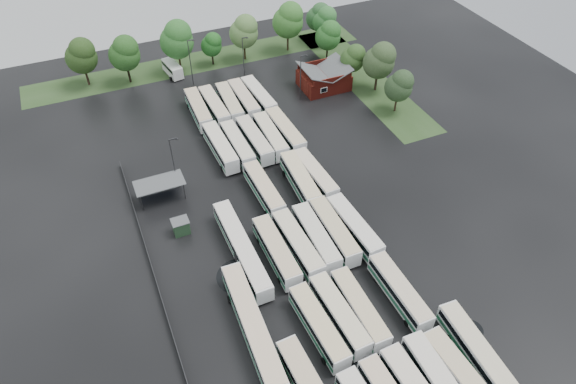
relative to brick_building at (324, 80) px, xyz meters
name	(u,v)px	position (x,y,z in m)	size (l,w,h in m)	color
ground	(307,257)	(-24.00, -42.77, -1.87)	(160.00, 160.00, 0.00)	black
brick_building	(324,80)	(0.00, 0.00, 0.00)	(10.07, 8.60, 5.39)	maroon
wash_shed	(159,184)	(-41.20, -20.74, 1.12)	(8.20, 4.20, 3.58)	#2D2D30
utility_hut	(181,226)	(-40.20, -30.17, -0.55)	(2.70, 2.20, 2.62)	#1F3C22
grass_strip_north	(200,62)	(-22.00, 22.03, -1.86)	(80.00, 10.00, 0.01)	#29431D
grass_strip_east	(363,78)	(10.00, 0.03, -1.86)	(10.00, 50.00, 0.01)	#29431D
west_fence	(150,262)	(-46.20, -34.77, -1.27)	(0.10, 50.00, 1.20)	#2D2D30
bus_r0c3	(440,384)	(-18.67, -68.42, 0.12)	(3.02, 13.03, 3.61)	white
bus_r0c4	(461,377)	(-15.73, -68.71, 0.08)	(3.31, 12.83, 3.54)	white
bus_r1c0	(319,326)	(-28.38, -55.43, 0.05)	(3.22, 12.63, 3.48)	white
bus_r1c1	(339,314)	(-25.09, -54.90, 0.05)	(3.15, 12.62, 3.49)	white
bus_r1c2	(359,309)	(-22.15, -55.19, 0.04)	(2.69, 12.44, 3.46)	white
bus_r1c4	(399,291)	(-15.68, -54.96, 0.05)	(2.79, 12.55, 3.49)	white
bus_r2c0	(276,251)	(-28.54, -41.49, 0.12)	(2.84, 12.98, 3.61)	white
bus_r2c1	(298,245)	(-25.11, -41.56, 0.13)	(3.16, 13.12, 3.63)	white
bus_r2c2	(316,238)	(-21.94, -41.34, 0.10)	(3.04, 12.93, 3.58)	white
bus_r2c3	(334,231)	(-18.82, -41.29, 0.13)	(2.95, 13.05, 3.62)	white
bus_r2c4	(354,227)	(-15.57, -41.79, 0.12)	(3.39, 13.11, 3.62)	white
bus_r3c1	(264,190)	(-25.25, -28.06, 0.06)	(2.91, 12.65, 3.51)	white
bus_r3c3	(300,180)	(-18.65, -28.31, 0.13)	(3.42, 13.15, 3.63)	white
bus_r3c4	(315,175)	(-15.73, -28.07, 0.05)	(3.24, 12.65, 3.49)	white
bus_r4c0	(220,147)	(-28.38, -14.10, 0.13)	(3.10, 13.10, 3.63)	white
bus_r4c1	(238,145)	(-25.20, -14.62, 0.05)	(2.79, 12.56, 3.49)	white
bus_r4c2	(255,140)	(-21.80, -14.53, 0.10)	(3.05, 12.93, 3.58)	white
bus_r4c3	(270,136)	(-18.61, -14.62, 0.08)	(2.96, 12.78, 3.54)	white
bus_r4c4	(285,131)	(-15.43, -14.37, 0.14)	(3.18, 13.21, 3.66)	white
bus_r5c0	(198,109)	(-28.60, -0.43, 0.10)	(3.07, 12.90, 3.57)	white
bus_r5c1	(214,107)	(-25.31, -0.73, 0.09)	(3.01, 12.82, 3.55)	white
bus_r5c2	(230,103)	(-22.03, -0.69, 0.07)	(3.26, 12.73, 3.51)	white
bus_r5c3	(244,100)	(-18.90, -0.70, 0.10)	(2.79, 12.87, 3.58)	white
bus_r5c4	(259,96)	(-15.64, -0.76, 0.11)	(3.39, 13.06, 3.60)	white
artic_bus_west_b	(242,249)	(-33.11, -38.92, 0.09)	(2.87, 19.01, 3.52)	white
artic_bus_west_c	(253,327)	(-36.32, -52.16, 0.16)	(3.51, 19.76, 3.65)	white
artic_bus_east	(489,370)	(-11.97, -69.29, 0.07)	(3.49, 18.95, 3.50)	white
minibus	(172,68)	(-29.24, 18.53, -0.25)	(3.51, 6.99, 2.92)	white
tree_north_0	(82,55)	(-47.39, 21.73, 5.32)	(6.75, 6.75, 11.17)	#2F1F17
tree_north_1	(125,53)	(-38.68, 19.16, 5.33)	(6.75, 6.75, 11.19)	black
tree_north_2	(177,39)	(-26.99, 19.25, 6.16)	(7.53, 7.53, 12.47)	black
tree_north_3	(212,44)	(-19.22, 19.48, 3.24)	(4.80, 4.80, 7.95)	black
tree_north_4	(244,31)	(-11.41, 18.79, 5.27)	(6.70, 6.70, 11.09)	black
tree_north_5	(289,20)	(-0.24, 18.77, 5.97)	(7.35, 7.35, 12.18)	#3A2B1C
tree_north_6	(319,17)	(8.72, 20.80, 4.35)	(5.85, 5.84, 9.67)	#352013
tree_east_0	(400,85)	(9.64, -14.39, 4.18)	(5.68, 5.68, 9.40)	#322217
tree_east_1	(380,60)	(10.14, -5.69, 5.36)	(6.79, 6.79, 11.24)	black
tree_east_2	(353,58)	(6.96, -0.11, 3.80)	(5.36, 5.33, 8.82)	black
tree_east_3	(329,35)	(6.35, 10.65, 4.45)	(5.93, 5.93, 9.81)	black
tree_east_4	(325,20)	(9.20, 18.26, 4.37)	(5.86, 5.86, 9.70)	black
lamp_post_ne	(301,75)	(-6.70, -2.49, 4.10)	(1.58, 0.31, 10.27)	#2D2D30
lamp_post_nw	(174,160)	(-37.87, -19.25, 4.07)	(1.58, 0.31, 10.23)	#2D2D30
lamp_post_back_w	(191,59)	(-26.05, 12.50, 4.31)	(1.64, 0.32, 10.63)	#2D2D30
lamp_post_back_e	(244,55)	(-14.45, 11.12, 3.67)	(1.47, 0.29, 9.53)	#2D2D30
puddle_0	(369,365)	(-24.37, -62.09, -1.86)	(5.80, 5.80, 0.01)	black
puddle_1	(467,365)	(-13.00, -66.98, -1.86)	(3.11, 3.11, 0.01)	black
puddle_2	(239,276)	(-34.81, -42.08, -1.86)	(6.68, 6.68, 0.01)	black
puddle_3	(353,248)	(-16.79, -44.06, -1.86)	(4.57, 4.57, 0.01)	black
puddle_4	(471,330)	(-9.17, -63.05, -1.86)	(3.18, 3.18, 0.01)	black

